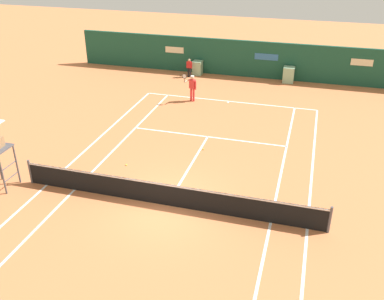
# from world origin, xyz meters

# --- Properties ---
(ground_plane) EXTENTS (80.00, 80.00, 0.01)m
(ground_plane) POSITION_xyz_m (-0.00, 0.58, 0.00)
(ground_plane) COLOR #C67042
(tennis_net) EXTENTS (12.10, 0.10, 1.07)m
(tennis_net) POSITION_xyz_m (0.00, 0.00, 0.51)
(tennis_net) COLOR #4C4C51
(tennis_net) RESTS_ON ground_plane
(sponsor_back_wall) EXTENTS (25.00, 1.02, 2.57)m
(sponsor_back_wall) POSITION_xyz_m (0.02, 16.97, 1.24)
(sponsor_back_wall) COLOR #194C38
(sponsor_back_wall) RESTS_ON ground_plane
(player_on_baseline) EXTENTS (0.78, 0.67, 1.84)m
(player_on_baseline) POSITION_xyz_m (-2.20, 11.12, 0.97)
(player_on_baseline) COLOR red
(player_on_baseline) RESTS_ON ground_plane
(ball_kid_centre_post) EXTENTS (0.44, 0.20, 1.32)m
(ball_kid_centre_post) POSITION_xyz_m (-3.74, 15.72, 0.76)
(ball_kid_centre_post) COLOR black
(ball_kid_centre_post) RESTS_ON ground_plane
(tennis_ball_mid_court) EXTENTS (0.07, 0.07, 0.07)m
(tennis_ball_mid_court) POSITION_xyz_m (-2.79, 2.45, 0.03)
(tennis_ball_mid_court) COLOR #CCE033
(tennis_ball_mid_court) RESTS_ON ground_plane
(tennis_ball_by_sideline) EXTENTS (0.07, 0.07, 0.07)m
(tennis_ball_by_sideline) POSITION_xyz_m (0.16, 4.92, 0.03)
(tennis_ball_by_sideline) COLOR #CCE033
(tennis_ball_by_sideline) RESTS_ON ground_plane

